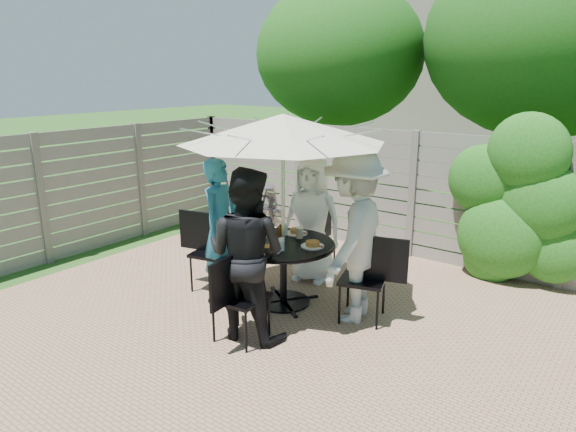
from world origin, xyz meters
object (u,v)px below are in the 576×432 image
Objects in this scene: plate_right at (313,245)px; syrup_jug at (281,234)px; umbrella at (283,129)px; chair_right at (364,296)px; chair_left at (213,267)px; plate_front at (269,250)px; coffee_cup at (299,233)px; chair_back at (316,256)px; bicycle at (256,203)px; glass_left at (259,236)px; person_back at (312,220)px; glass_back at (285,229)px; person_front at (246,255)px; person_left at (221,227)px; glass_front at (281,244)px; chair_front at (241,315)px; patio_table at (283,261)px; person_right at (354,237)px; plate_left at (256,236)px; plate_back at (297,232)px.

syrup_jug reaches higher than plate_right.
umbrella reaches higher than chair_right.
chair_left reaches higher than plate_front.
umbrella is at bearing -103.15° from coffee_cup.
plate_right is at bearing 25.85° from chair_back.
plate_right is at bearing -28.95° from coffee_cup.
chair_right is 0.51× the size of bicycle.
chair_back is 0.94× the size of chair_right.
glass_left is at bearing -130.90° from syrup_jug.
coffee_cup is at bearing -20.31° from chair_right.
umbrella is 1.20m from syrup_jug.
syrup_jug reaches higher than coffee_cup.
person_back is 0.85× the size of bicycle.
glass_back is 2.66m from bicycle.
person_front is at bearing -44.14° from bicycle.
glass_back is at bearing -19.70° from chair_right.
person_left reaches higher than glass_back.
glass_left is at bearing -70.30° from person_front.
plate_front is 2.17× the size of coffee_cup.
glass_front is (0.31, -0.47, 0.00)m from glass_back.
plate_right is at bearing 56.79° from glass_front.
umbrella is 1.46m from person_left.
person_left is at bearing 46.41° from chair_front.
plate_right is at bearing 11.29° from patio_table.
chair_right is (1.11, -0.62, -0.52)m from person_back.
glass_back is 0.21m from syrup_jug.
person_right is (1.00, -0.78, 0.67)m from chair_back.
person_left is 11.85× the size of glass_back.
syrup_jug reaches higher than plate_front.
chair_left is 0.52× the size of person_right.
glass_left reaches higher than plate_front.
glass_back is 0.88× the size of syrup_jug.
person_front is (0.16, -0.81, 0.35)m from patio_table.
chair_front is 5.96× the size of syrup_jug.
plate_left is at bearing -42.74° from bicycle.
glass_front is (0.08, 0.12, 0.05)m from plate_front.
umbrella is 1.24m from glass_front.
person_right is at bearing 46.12° from chair_back.
chair_front is (0.19, -0.95, -1.75)m from umbrella.
glass_left is 0.07× the size of bicycle.
chair_left is 1.40m from person_front.
plate_right is (0.42, -0.28, 0.00)m from plate_back.
plate_left is (-0.17, -1.02, 0.51)m from chair_back.
chair_back is at bearing 97.45° from syrup_jug.
person_right is 13.47× the size of glass_front.
umbrella is 19.01× the size of glass_back.
plate_left is 1.62× the size of syrup_jug.
plate_back is at bearing 5.72° from chair_front.
plate_left is 2.17× the size of coffee_cup.
person_back is 6.21× the size of plate_right.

